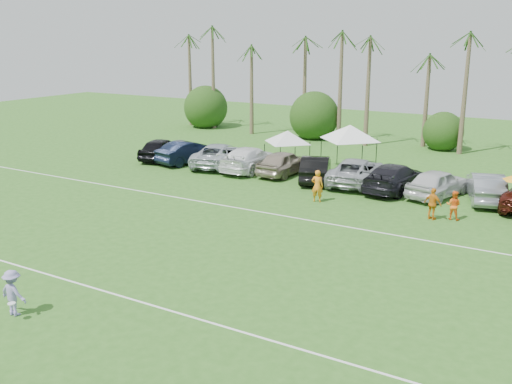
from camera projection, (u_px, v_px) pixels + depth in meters
The scene contains 29 objects.
ground at pixel (40, 304), 21.04m from camera, with size 120.00×120.00×0.00m, color #30641E.
field_lines at pixel (175, 239), 27.71m from camera, with size 80.00×12.10×0.01m.
palm_tree_0 at pixel (183, 56), 61.39m from camera, with size 2.40×2.40×8.90m.
palm_tree_1 at pixel (221, 48), 58.74m from camera, with size 2.40×2.40×9.90m.
palm_tree_2 at pixel (264, 39), 56.08m from camera, with size 2.40×2.40×10.90m.
palm_tree_3 at pixel (300, 30), 53.92m from camera, with size 2.40×2.40×11.90m.
palm_tree_4 at pixel (339, 59), 52.67m from camera, with size 2.40×2.40×8.90m.
palm_tree_5 at pixel (381, 50), 50.50m from camera, with size 2.40×2.40×9.90m.
palm_tree_6 at pixel (428, 40), 48.33m from camera, with size 2.40×2.40×10.90m.
palm_tree_7 at pixel (478, 29), 46.17m from camera, with size 2.40×2.40×11.90m.
bush_tree_0 at pixel (212, 109), 62.28m from camera, with size 4.00×4.00×4.00m.
bush_tree_1 at pixel (321, 118), 55.98m from camera, with size 4.00×4.00×4.00m.
bush_tree_2 at pixel (447, 127), 50.16m from camera, with size 4.00×4.00×4.00m.
sideline_player_a at pixel (317, 186), 33.77m from camera, with size 0.71×0.46×1.94m, color orange.
sideline_player_b at pixel (454, 205), 30.54m from camera, with size 0.77×0.60×1.59m, color orange.
sideline_player_c at pixel (433, 204), 30.49m from camera, with size 1.02×0.43×1.75m, color orange.
canopy_tent_left at pixel (288, 131), 42.46m from camera, with size 3.93×3.93×3.19m.
canopy_tent_right at pixel (350, 125), 41.37m from camera, with size 4.78×4.78×3.87m.
frisbee_player at pixel (13, 293), 20.03m from camera, with size 1.12×0.82×1.69m.
parked_car_0 at pixel (161, 149), 45.44m from camera, with size 2.05×5.10×1.74m, color black.
parked_car_1 at pixel (188, 152), 44.12m from camera, with size 1.84×5.27×1.74m, color black.
parked_car_2 at pixel (220, 155), 43.09m from camera, with size 2.88×6.25×1.74m, color #AAB3BA.
parked_car_3 at pixel (250, 159), 41.68m from camera, with size 2.43×5.99×1.74m, color white.
parked_car_4 at pixel (284, 163), 40.47m from camera, with size 2.05×5.10×1.74m, color gray.
parked_car_5 at pixel (316, 168), 38.73m from camera, with size 1.84×5.27×1.74m, color black.
parked_car_6 at pixel (356, 171), 37.89m from camera, with size 2.88×6.25×1.74m, color #A2A5AA.
parked_car_7 at pixel (395, 177), 36.24m from camera, with size 2.43×5.99×1.74m, color black.
parked_car_8 at pixel (438, 183), 34.83m from camera, with size 2.05×5.10×1.74m, color silver.
parked_car_9 at pixel (486, 187), 33.89m from camera, with size 1.84×5.27×1.74m, color gray.
Camera 1 is at (16.53, -12.58, 9.59)m, focal length 40.00 mm.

